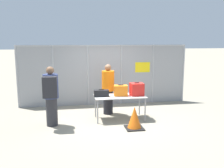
# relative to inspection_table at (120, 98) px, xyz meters

# --- Properties ---
(ground_plane) EXTENTS (120.00, 120.00, 0.00)m
(ground_plane) POSITION_rel_inspection_table_xyz_m (-0.21, 0.03, -0.71)
(ground_plane) COLOR gray
(fence_section) EXTENTS (6.60, 0.07, 2.34)m
(fence_section) POSITION_rel_inspection_table_xyz_m (-0.20, 1.94, 0.51)
(fence_section) COLOR #9EA0A5
(fence_section) RESTS_ON ground_plane
(inspection_table) EXTENTS (1.62, 0.79, 0.77)m
(inspection_table) POSITION_rel_inspection_table_xyz_m (0.00, 0.00, 0.00)
(inspection_table) COLOR silver
(inspection_table) RESTS_ON ground_plane
(suitcase_black) EXTENTS (0.47, 0.22, 0.23)m
(suitcase_black) POSITION_rel_inspection_table_xyz_m (-0.59, -0.00, 0.17)
(suitcase_black) COLOR black
(suitcase_black) RESTS_ON inspection_table
(suitcase_orange) EXTENTS (0.46, 0.35, 0.36)m
(suitcase_orange) POSITION_rel_inspection_table_xyz_m (0.03, 0.02, 0.23)
(suitcase_orange) COLOR orange
(suitcase_orange) RESTS_ON inspection_table
(suitcase_red) EXTENTS (0.42, 0.37, 0.42)m
(suitcase_red) POSITION_rel_inspection_table_xyz_m (0.55, -0.02, 0.26)
(suitcase_red) COLOR red
(suitcase_red) RESTS_ON inspection_table
(traveler_hooded) EXTENTS (0.44, 0.68, 1.77)m
(traveler_hooded) POSITION_rel_inspection_table_xyz_m (-2.11, -0.33, 0.27)
(traveler_hooded) COLOR #2D2D33
(traveler_hooded) RESTS_ON ground_plane
(security_worker_near) EXTENTS (0.43, 0.43, 1.72)m
(security_worker_near) POSITION_rel_inspection_table_xyz_m (-0.28, 0.64, 0.18)
(security_worker_near) COLOR black
(security_worker_near) RESTS_ON ground_plane
(utility_trailer) EXTENTS (3.58, 1.93, 0.69)m
(utility_trailer) POSITION_rel_inspection_table_xyz_m (0.93, 4.67, -0.31)
(utility_trailer) COLOR #4C6B47
(utility_trailer) RESTS_ON ground_plane
(traffic_cone) EXTENTS (0.52, 0.52, 0.65)m
(traffic_cone) POSITION_rel_inspection_table_xyz_m (0.25, -0.93, -0.40)
(traffic_cone) COLOR black
(traffic_cone) RESTS_ON ground_plane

